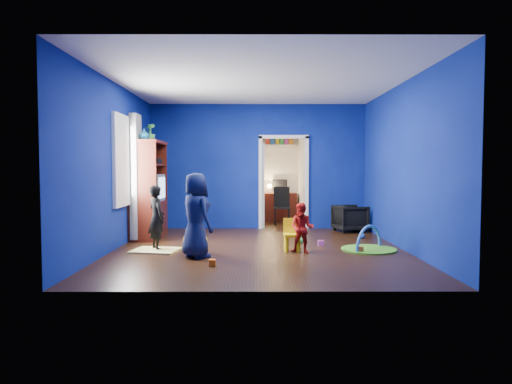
{
  "coord_description": "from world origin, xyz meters",
  "views": [
    {
      "loc": [
        -0.07,
        -7.9,
        1.41
      ],
      "look_at": [
        -0.05,
        0.4,
        0.98
      ],
      "focal_mm": 32.0,
      "sensor_mm": 36.0,
      "label": 1
    }
  ],
  "objects_px": {
    "child_black": "(157,218)",
    "tv_armoire": "(148,190)",
    "play_mat": "(369,249)",
    "armchair": "(350,218)",
    "hopper_ball": "(195,242)",
    "toddler_red": "(302,228)",
    "folding_chair": "(282,207)",
    "child_navy": "(196,215)",
    "kid_chair": "(292,236)",
    "vase": "(144,134)",
    "study_desk": "(280,207)",
    "crt_tv": "(150,188)"
  },
  "relations": [
    {
      "from": "crt_tv",
      "to": "child_navy",
      "type": "bearing_deg",
      "value": -59.65
    },
    {
      "from": "armchair",
      "to": "play_mat",
      "type": "height_order",
      "value": "armchair"
    },
    {
      "from": "armchair",
      "to": "child_black",
      "type": "height_order",
      "value": "child_black"
    },
    {
      "from": "vase",
      "to": "crt_tv",
      "type": "distance_m",
      "value": 1.09
    },
    {
      "from": "armchair",
      "to": "child_black",
      "type": "xyz_separation_m",
      "value": [
        -3.82,
        -2.3,
        0.26
      ]
    },
    {
      "from": "vase",
      "to": "hopper_ball",
      "type": "xyz_separation_m",
      "value": [
        1.17,
        -1.46,
        -1.86
      ]
    },
    {
      "from": "armchair",
      "to": "tv_armoire",
      "type": "bearing_deg",
      "value": 88.11
    },
    {
      "from": "hopper_ball",
      "to": "kid_chair",
      "type": "bearing_deg",
      "value": 10.88
    },
    {
      "from": "study_desk",
      "to": "child_navy",
      "type": "bearing_deg",
      "value": -107.73
    },
    {
      "from": "armchair",
      "to": "toddler_red",
      "type": "height_order",
      "value": "toddler_red"
    },
    {
      "from": "child_navy",
      "to": "folding_chair",
      "type": "distance_m",
      "value": 4.35
    },
    {
      "from": "child_black",
      "to": "crt_tv",
      "type": "height_order",
      "value": "crt_tv"
    },
    {
      "from": "child_navy",
      "to": "vase",
      "type": "relative_size",
      "value": 6.24
    },
    {
      "from": "folding_chair",
      "to": "toddler_red",
      "type": "bearing_deg",
      "value": -88.21
    },
    {
      "from": "child_navy",
      "to": "crt_tv",
      "type": "xyz_separation_m",
      "value": [
        -1.18,
        2.01,
        0.35
      ]
    },
    {
      "from": "child_navy",
      "to": "hopper_ball",
      "type": "height_order",
      "value": "child_navy"
    },
    {
      "from": "toddler_red",
      "to": "tv_armoire",
      "type": "bearing_deg",
      "value": 168.83
    },
    {
      "from": "child_black",
      "to": "tv_armoire",
      "type": "distance_m",
      "value": 1.5
    },
    {
      "from": "kid_chair",
      "to": "study_desk",
      "type": "distance_m",
      "value": 4.44
    },
    {
      "from": "play_mat",
      "to": "toddler_red",
      "type": "bearing_deg",
      "value": -166.32
    },
    {
      "from": "play_mat",
      "to": "folding_chair",
      "type": "xyz_separation_m",
      "value": [
        -1.3,
        3.39,
        0.45
      ]
    },
    {
      "from": "child_black",
      "to": "hopper_ball",
      "type": "height_order",
      "value": "child_black"
    },
    {
      "from": "toddler_red",
      "to": "tv_armoire",
      "type": "height_order",
      "value": "tv_armoire"
    },
    {
      "from": "armchair",
      "to": "folding_chair",
      "type": "height_order",
      "value": "folding_chair"
    },
    {
      "from": "study_desk",
      "to": "tv_armoire",
      "type": "bearing_deg",
      "value": -133.24
    },
    {
      "from": "folding_chair",
      "to": "tv_armoire",
      "type": "bearing_deg",
      "value": -144.15
    },
    {
      "from": "study_desk",
      "to": "hopper_ball",
      "type": "bearing_deg",
      "value": -109.14
    },
    {
      "from": "armchair",
      "to": "hopper_ball",
      "type": "distance_m",
      "value": 4.11
    },
    {
      "from": "child_navy",
      "to": "toddler_red",
      "type": "distance_m",
      "value": 1.77
    },
    {
      "from": "folding_chair",
      "to": "hopper_ball",
      "type": "bearing_deg",
      "value": -113.51
    },
    {
      "from": "tv_armoire",
      "to": "play_mat",
      "type": "height_order",
      "value": "tv_armoire"
    },
    {
      "from": "child_black",
      "to": "toddler_red",
      "type": "xyz_separation_m",
      "value": [
        2.48,
        -0.28,
        -0.14
      ]
    },
    {
      "from": "vase",
      "to": "crt_tv",
      "type": "height_order",
      "value": "vase"
    },
    {
      "from": "child_black",
      "to": "tv_armoire",
      "type": "bearing_deg",
      "value": -16.47
    },
    {
      "from": "child_navy",
      "to": "kid_chair",
      "type": "height_order",
      "value": "child_navy"
    },
    {
      "from": "toddler_red",
      "to": "folding_chair",
      "type": "relative_size",
      "value": 0.91
    },
    {
      "from": "armchair",
      "to": "crt_tv",
      "type": "bearing_deg",
      "value": 88.23
    },
    {
      "from": "tv_armoire",
      "to": "play_mat",
      "type": "relative_size",
      "value": 2.08
    },
    {
      "from": "study_desk",
      "to": "folding_chair",
      "type": "distance_m",
      "value": 0.96
    },
    {
      "from": "hopper_ball",
      "to": "study_desk",
      "type": "distance_m",
      "value": 5.03
    },
    {
      "from": "armchair",
      "to": "study_desk",
      "type": "height_order",
      "value": "study_desk"
    },
    {
      "from": "vase",
      "to": "armchair",
      "type": "bearing_deg",
      "value": 16.12
    },
    {
      "from": "tv_armoire",
      "to": "hopper_ball",
      "type": "xyz_separation_m",
      "value": [
        1.17,
        -1.76,
        -0.78
      ]
    },
    {
      "from": "toddler_red",
      "to": "vase",
      "type": "xyz_separation_m",
      "value": [
        -2.93,
        1.35,
        1.65
      ]
    },
    {
      "from": "tv_armoire",
      "to": "play_mat",
      "type": "bearing_deg",
      "value": -18.28
    },
    {
      "from": "child_black",
      "to": "play_mat",
      "type": "xyz_separation_m",
      "value": [
        3.66,
        0.01,
        -0.55
      ]
    },
    {
      "from": "armchair",
      "to": "child_navy",
      "type": "distance_m",
      "value": 4.26
    },
    {
      "from": "play_mat",
      "to": "tv_armoire",
      "type": "bearing_deg",
      "value": 161.72
    },
    {
      "from": "armchair",
      "to": "tv_armoire",
      "type": "xyz_separation_m",
      "value": [
        -4.27,
        -0.93,
        0.68
      ]
    },
    {
      "from": "child_navy",
      "to": "vase",
      "type": "height_order",
      "value": "vase"
    }
  ]
}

